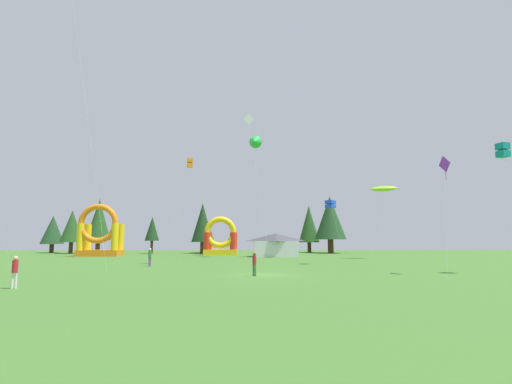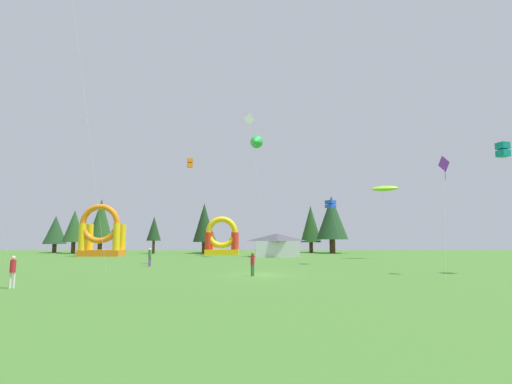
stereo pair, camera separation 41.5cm
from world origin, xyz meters
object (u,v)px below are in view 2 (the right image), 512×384
Objects in this scene: kite_white_diamond at (249,121)px; person_midfield at (13,269)px; inflatable_blue_arch at (222,241)px; festival_tent at (277,245)px; kite_lime_parafoil at (385,189)px; kite_purple_diamond at (445,165)px; person_near_camera at (150,255)px; inflatable_orange_dome at (101,236)px; kite_orange_box at (190,163)px; kite_blue_box at (331,204)px; kite_teal_box at (503,150)px; kite_green_delta at (256,142)px; person_left_edge at (253,262)px.

kite_white_diamond is 10.24× the size of person_midfield.
festival_tent is (8.44, -6.41, -0.53)m from inflatable_blue_arch.
kite_purple_diamond is at bearing -98.08° from kite_lime_parafoil.
kite_lime_parafoil is 31.93m from person_near_camera.
kite_lime_parafoil is 22.82m from kite_purple_diamond.
person_near_camera is at bearing 159.47° from kite_purple_diamond.
person_midfield is at bearing -75.96° from inflatable_orange_dome.
festival_tent is (10.37, 16.07, -9.02)m from kite_orange_box.
kite_lime_parafoil is 17.14m from festival_tent.
festival_tent is (13.58, 19.16, 0.64)m from person_near_camera.
kite_lime_parafoil is 26.69m from inflatable_blue_arch.
kite_blue_box is at bearing -74.74° from festival_tent.
inflatable_orange_dome is 1.24× the size of festival_tent.
festival_tent is at bearing -37.22° from inflatable_blue_arch.
kite_orange_box is 1.11× the size of kite_teal_box.
inflatable_orange_dome reaches higher than kite_blue_box.
festival_tent is at bearing 38.72° from kite_green_delta.
inflatable_orange_dome is at bearing 168.47° from kite_green_delta.
person_near_camera is at bearing -122.19° from kite_green_delta.
festival_tent is at bearing 157.80° from kite_lime_parafoil.
person_left_edge is 38.59m from inflatable_orange_dome.
kite_green_delta is 2.85× the size of inflatable_blue_arch.
kite_purple_diamond reaches higher than person_near_camera.
kite_green_delta is at bearing 118.17° from kite_blue_box.
kite_white_diamond reaches higher than kite_lime_parafoil.
kite_blue_box is 29.03m from person_midfield.
person_left_edge is (-0.64, -26.40, -15.50)m from kite_green_delta.
kite_white_diamond is 29.20m from inflatable_orange_dome.
inflatable_orange_dome is at bearing 144.37° from kite_teal_box.
kite_white_diamond reaches higher than kite_teal_box.
kite_blue_box is 3.79× the size of person_near_camera.
kite_green_delta is 32.48m from kite_teal_box.
kite_teal_box is (1.60, -22.15, 0.25)m from kite_lime_parafoil.
kite_orange_box reaches higher than inflatable_orange_dome.
kite_white_diamond is at bearing 142.06° from kite_blue_box.
festival_tent is (4.09, 9.97, -15.61)m from kite_white_diamond.
kite_orange_box is 10.64m from person_near_camera.
kite_teal_box is 42.70m from inflatable_blue_arch.
kite_white_diamond reaches higher than kite_orange_box.
kite_purple_diamond is at bearing -61.02° from kite_blue_box.
person_near_camera is (-3.21, -3.09, -9.66)m from kite_orange_box.
inflatable_orange_dome is (-9.45, 37.81, 1.94)m from person_midfield.
person_left_edge is (9.87, -9.71, -0.03)m from person_near_camera.
kite_orange_box is at bearing 177.50° from kite_blue_box.
person_midfield is (-31.15, -29.71, -8.27)m from kite_lime_parafoil.
festival_tent is at bearing 119.50° from kite_teal_box.
inflatable_orange_dome is at bearing -100.00° from person_midfield.
kite_lime_parafoil is at bearing 12.85° from kite_white_diamond.
kite_orange_box reaches higher than kite_purple_diamond.
inflatable_orange_dome reaches higher than person_left_edge.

